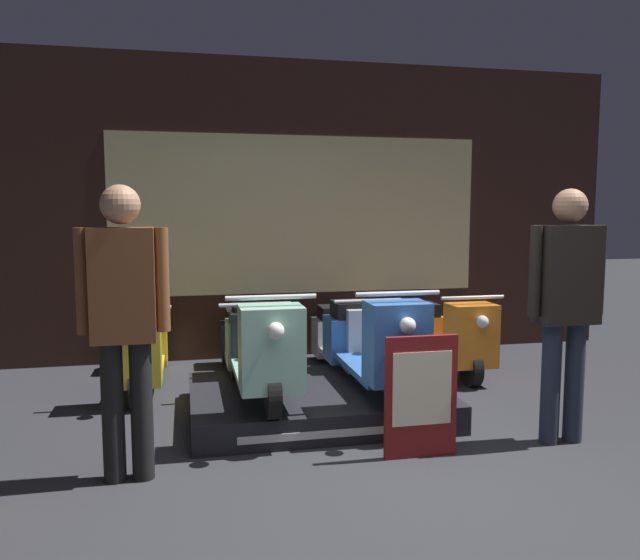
% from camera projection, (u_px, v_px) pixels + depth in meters
% --- Properties ---
extents(ground_plane, '(30.00, 30.00, 0.00)m').
position_uv_depth(ground_plane, '(420.00, 503.00, 3.42)').
color(ground_plane, '#2D2D33').
extents(shop_wall_back, '(7.27, 0.09, 3.20)m').
position_uv_depth(shop_wall_back, '(299.00, 211.00, 6.80)').
color(shop_wall_back, '#331E19').
rests_on(shop_wall_back, ground_plane).
extents(display_platform, '(1.95, 1.39, 0.21)m').
position_uv_depth(display_platform, '(317.00, 401.00, 4.89)').
color(display_platform, black).
rests_on(display_platform, ground_plane).
extents(scooter_display_left, '(0.60, 1.67, 0.83)m').
position_uv_depth(scooter_display_left, '(261.00, 348.00, 4.75)').
color(scooter_display_left, black).
rests_on(scooter_display_left, display_platform).
extents(scooter_display_right, '(0.60, 1.67, 0.83)m').
position_uv_depth(scooter_display_right, '(371.00, 343.00, 4.93)').
color(scooter_display_right, black).
rests_on(scooter_display_right, display_platform).
extents(scooter_backrow_0, '(0.60, 1.67, 0.83)m').
position_uv_depth(scooter_backrow_0, '(140.00, 350.00, 5.64)').
color(scooter_backrow_0, black).
rests_on(scooter_backrow_0, ground_plane).
extents(scooter_backrow_1, '(0.60, 1.67, 0.83)m').
position_uv_depth(scooter_backrow_1, '(248.00, 345.00, 5.85)').
color(scooter_backrow_1, black).
rests_on(scooter_backrow_1, ground_plane).
extents(scooter_backrow_2, '(0.60, 1.67, 0.83)m').
position_uv_depth(scooter_backrow_2, '(349.00, 341.00, 6.06)').
color(scooter_backrow_2, black).
rests_on(scooter_backrow_2, ground_plane).
extents(scooter_backrow_3, '(0.60, 1.67, 0.83)m').
position_uv_depth(scooter_backrow_3, '(444.00, 336.00, 6.27)').
color(scooter_backrow_3, black).
rests_on(scooter_backrow_3, ground_plane).
extents(person_left_browsing, '(0.52, 0.23, 1.74)m').
position_uv_depth(person_left_browsing, '(124.00, 313.00, 3.61)').
color(person_left_browsing, black).
rests_on(person_left_browsing, ground_plane).
extents(person_right_browsing, '(0.56, 0.23, 1.74)m').
position_uv_depth(person_right_browsing, '(566.00, 296.00, 4.22)').
color(person_right_browsing, '#232838').
rests_on(person_right_browsing, ground_plane).
extents(price_sign_board, '(0.49, 0.04, 0.80)m').
position_uv_depth(price_sign_board, '(421.00, 396.00, 4.02)').
color(price_sign_board, maroon).
rests_on(price_sign_board, ground_plane).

